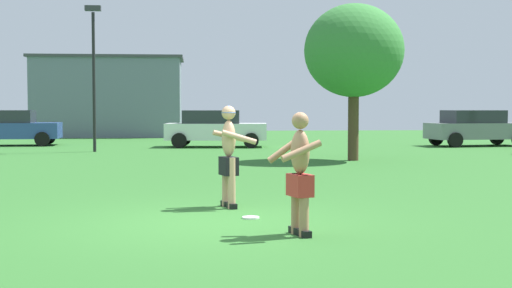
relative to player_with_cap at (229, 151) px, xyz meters
name	(u,v)px	position (x,y,z in m)	size (l,w,h in m)	color
ground_plane	(210,223)	(-0.36, -1.55, -0.96)	(80.00, 80.00, 0.00)	#2D6628
player_with_cap	(229,151)	(0.00, 0.00, 0.00)	(0.74, 0.64, 1.74)	black
player_in_red	(300,171)	(0.81, -2.63, -0.10)	(0.68, 0.65, 1.64)	black
frisbee	(251,218)	(0.28, -1.18, -0.95)	(0.27, 0.27, 0.03)	white
car_white_near_post	(215,128)	(0.28, 17.91, -0.14)	(4.44, 2.33, 1.58)	white
car_blue_mid_lot	(9,127)	(-8.86, 19.78, -0.14)	(4.40, 2.24, 1.58)	#2D478C
car_gray_far_end	(476,127)	(11.78, 17.64, -0.14)	(4.47, 2.40, 1.58)	slate
lamp_post	(94,62)	(-4.43, 15.10, 2.47)	(0.60, 0.24, 5.57)	black
outbuilding_behind_lot	(109,97)	(-5.60, 29.18, 1.37)	(8.65, 4.47, 4.65)	slate
tree_behind_players	(354,51)	(4.48, 10.01, 2.53)	(3.18, 3.18, 5.00)	#4C3823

